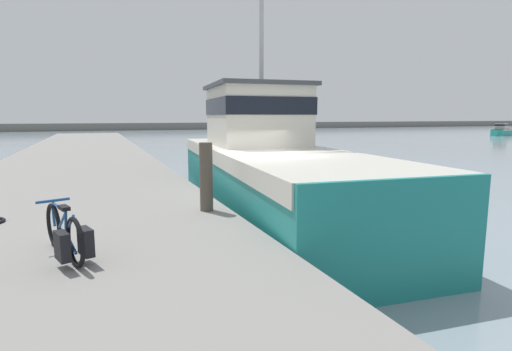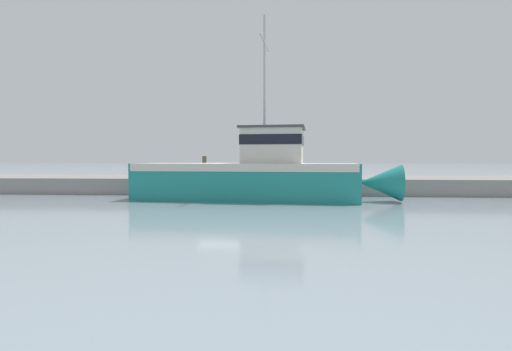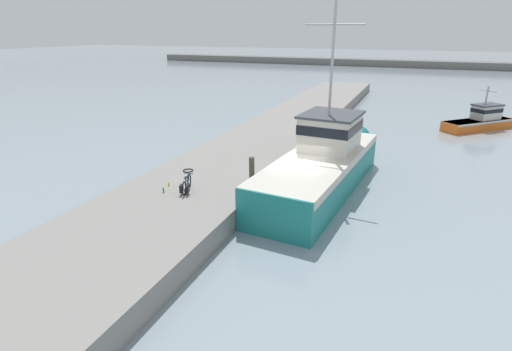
{
  "view_description": "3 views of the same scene",
  "coord_description": "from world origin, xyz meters",
  "px_view_note": "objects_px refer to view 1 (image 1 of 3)",
  "views": [
    {
      "loc": [
        -3.83,
        -9.02,
        2.86
      ],
      "look_at": [
        -0.95,
        -1.86,
        1.72
      ],
      "focal_mm": 28.0,
      "sensor_mm": 36.0,
      "label": 1
    },
    {
      "loc": [
        22.01,
        3.39,
        2.21
      ],
      "look_at": [
        -0.26,
        1.85,
        1.26
      ],
      "focal_mm": 28.0,
      "sensor_mm": 36.0,
      "label": 2
    },
    {
      "loc": [
        5.09,
        -17.91,
        8.03
      ],
      "look_at": [
        -1.97,
        -0.48,
        1.11
      ],
      "focal_mm": 28.0,
      "sensor_mm": 36.0,
      "label": 3
    }
  ],
  "objects_px": {
    "bicycle_touring": "(67,236)",
    "mooring_post": "(206,177)",
    "fishing_boat_main": "(264,164)",
    "boat_white_moored": "(502,131)",
    "boat_orange_near": "(283,143)"
  },
  "relations": [
    {
      "from": "fishing_boat_main",
      "to": "bicycle_touring",
      "type": "height_order",
      "value": "fishing_boat_main"
    },
    {
      "from": "bicycle_touring",
      "to": "boat_orange_near",
      "type": "bearing_deg",
      "value": 40.0
    },
    {
      "from": "bicycle_touring",
      "to": "mooring_post",
      "type": "xyz_separation_m",
      "value": [
        2.42,
        2.03,
        0.36
      ]
    },
    {
      "from": "bicycle_touring",
      "to": "mooring_post",
      "type": "height_order",
      "value": "mooring_post"
    },
    {
      "from": "boat_white_moored",
      "to": "boat_orange_near",
      "type": "relative_size",
      "value": 0.88
    },
    {
      "from": "fishing_boat_main",
      "to": "boat_white_moored",
      "type": "relative_size",
      "value": 2.5
    },
    {
      "from": "boat_orange_near",
      "to": "bicycle_touring",
      "type": "xyz_separation_m",
      "value": [
        -14.54,
        -23.56,
        0.55
      ]
    },
    {
      "from": "fishing_boat_main",
      "to": "bicycle_touring",
      "type": "distance_m",
      "value": 7.5
    },
    {
      "from": "boat_orange_near",
      "to": "fishing_boat_main",
      "type": "bearing_deg",
      "value": -72.28
    },
    {
      "from": "boat_orange_near",
      "to": "bicycle_touring",
      "type": "distance_m",
      "value": 27.69
    },
    {
      "from": "boat_white_moored",
      "to": "bicycle_touring",
      "type": "xyz_separation_m",
      "value": [
        -57.18,
        -36.53,
        0.56
      ]
    },
    {
      "from": "fishing_boat_main",
      "to": "boat_orange_near",
      "type": "bearing_deg",
      "value": 67.63
    },
    {
      "from": "fishing_boat_main",
      "to": "boat_white_moored",
      "type": "xyz_separation_m",
      "value": [
        52.04,
        31.06,
        -0.66
      ]
    },
    {
      "from": "fishing_boat_main",
      "to": "boat_white_moored",
      "type": "bearing_deg",
      "value": 35.91
    },
    {
      "from": "boat_orange_near",
      "to": "bicycle_touring",
      "type": "bearing_deg",
      "value": -76.52
    }
  ]
}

